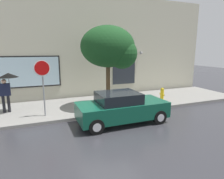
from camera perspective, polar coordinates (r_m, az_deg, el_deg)
name	(u,v)px	position (r m, az deg, el deg)	size (l,w,h in m)	color
ground_plane	(109,124)	(8.88, -0.99, -10.24)	(60.00, 60.00, 0.00)	#333338
sidewalk	(91,105)	(11.56, -6.29, -4.68)	(20.00, 4.00, 0.15)	gray
building_facade	(79,47)	(13.52, -9.63, 12.20)	(20.00, 0.67, 7.00)	beige
parked_car	(121,108)	(8.87, 2.79, -5.42)	(4.09, 1.84, 1.43)	#0F4C38
fire_hydrant	(162,94)	(12.64, 14.59, -1.36)	(0.30, 0.44, 0.81)	yellow
pedestrian_with_umbrella	(7,82)	(11.04, -28.63, 1.99)	(0.96, 0.94, 2.03)	black
street_tree	(111,48)	(10.72, -0.34, 12.11)	(3.01, 2.56, 4.47)	#4C3823
stop_sign	(43,77)	(9.61, -19.84, 3.51)	(0.76, 0.10, 2.71)	gray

